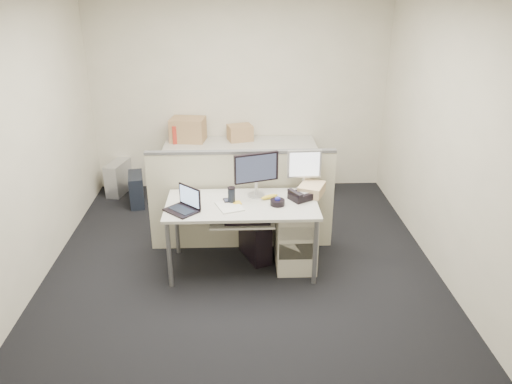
{
  "coord_description": "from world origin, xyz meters",
  "views": [
    {
      "loc": [
        -0.03,
        -4.48,
        2.79
      ],
      "look_at": [
        0.15,
        0.15,
        0.79
      ],
      "focal_mm": 35.0,
      "sensor_mm": 36.0,
      "label": 1
    }
  ],
  "objects_px": {
    "laptop": "(181,201)",
    "desk_phone": "(301,196)",
    "desk": "(242,209)",
    "monitor_main": "(256,175)"
  },
  "relations": [
    {
      "from": "desk_phone",
      "to": "monitor_main",
      "type": "bearing_deg",
      "value": 137.05
    },
    {
      "from": "desk",
      "to": "monitor_main",
      "type": "distance_m",
      "value": 0.38
    },
    {
      "from": "monitor_main",
      "to": "desk_phone",
      "type": "xyz_separation_m",
      "value": [
        0.45,
        -0.1,
        -0.19
      ]
    },
    {
      "from": "monitor_main",
      "to": "laptop",
      "type": "relative_size",
      "value": 1.53
    },
    {
      "from": "desk",
      "to": "laptop",
      "type": "xyz_separation_m",
      "value": [
        -0.58,
        -0.16,
        0.18
      ]
    },
    {
      "from": "laptop",
      "to": "desk_phone",
      "type": "xyz_separation_m",
      "value": [
        1.18,
        0.24,
        -0.08
      ]
    },
    {
      "from": "desk_phone",
      "to": "desk",
      "type": "bearing_deg",
      "value": 157.17
    },
    {
      "from": "monitor_main",
      "to": "desk_phone",
      "type": "height_order",
      "value": "monitor_main"
    },
    {
      "from": "monitor_main",
      "to": "desk_phone",
      "type": "distance_m",
      "value": 0.5
    },
    {
      "from": "desk",
      "to": "desk_phone",
      "type": "xyz_separation_m",
      "value": [
        0.6,
        0.08,
        0.1
      ]
    }
  ]
}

